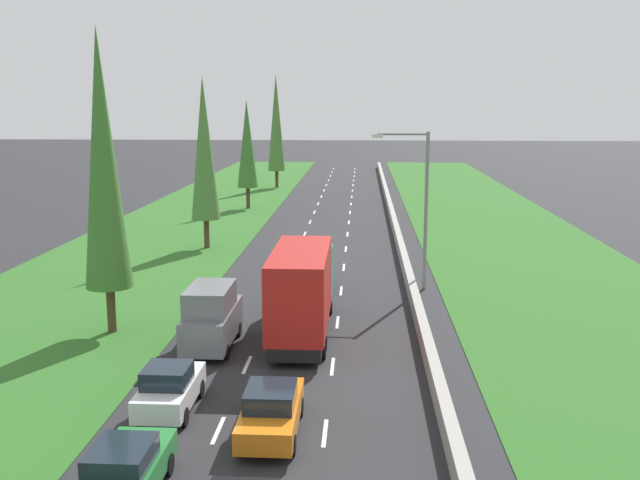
% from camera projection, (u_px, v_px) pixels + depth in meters
% --- Properties ---
extents(ground_plane, '(300.00, 300.00, 0.00)m').
position_uv_depth(ground_plane, '(328.00, 228.00, 61.58)').
color(ground_plane, '#28282B').
rests_on(ground_plane, ground).
extents(grass_verge_left, '(14.00, 140.00, 0.04)m').
position_uv_depth(grass_verge_left, '(183.00, 226.00, 62.30)').
color(grass_verge_left, '#2D6623').
rests_on(grass_verge_left, ground).
extents(grass_verge_right, '(14.00, 140.00, 0.04)m').
position_uv_depth(grass_verge_right, '(497.00, 229.00, 60.76)').
color(grass_verge_right, '#2D6623').
rests_on(grass_verge_right, ground).
extents(median_barrier, '(0.44, 120.00, 0.85)m').
position_uv_depth(median_barrier, '(394.00, 224.00, 61.18)').
color(median_barrier, '#9E9B93').
rests_on(median_barrier, ground).
extents(lane_markings, '(3.64, 116.00, 0.01)m').
position_uv_depth(lane_markings, '(328.00, 228.00, 61.58)').
color(lane_markings, white).
rests_on(lane_markings, ground).
extents(orange_sedan_centre_lane, '(1.82, 4.50, 1.64)m').
position_uv_depth(orange_sedan_centre_lane, '(271.00, 410.00, 23.05)').
color(orange_sedan_centre_lane, orange).
rests_on(orange_sedan_centre_lane, ground).
extents(green_sedan_left_lane, '(1.82, 4.50, 1.64)m').
position_uv_depth(green_sedan_left_lane, '(123.00, 473.00, 19.14)').
color(green_sedan_left_lane, '#237A33').
rests_on(green_sedan_left_lane, ground).
extents(white_hatchback_left_lane, '(1.74, 3.90, 1.72)m').
position_uv_depth(white_hatchback_left_lane, '(169.00, 388.00, 24.76)').
color(white_hatchback_left_lane, white).
rests_on(white_hatchback_left_lane, ground).
extents(red_box_truck_centre_lane, '(2.46, 9.40, 4.18)m').
position_uv_depth(red_box_truck_centre_lane, '(302.00, 289.00, 32.68)').
color(red_box_truck_centre_lane, black).
rests_on(red_box_truck_centre_lane, ground).
extents(grey_van_left_lane, '(1.96, 4.90, 2.82)m').
position_uv_depth(grey_van_left_lane, '(212.00, 317.00, 31.15)').
color(grey_van_left_lane, slate).
rests_on(grey_van_left_lane, ground).
extents(black_hatchback_centre_lane, '(1.74, 3.90, 1.72)m').
position_uv_depth(black_hatchback_centre_lane, '(311.00, 276.00, 40.80)').
color(black_hatchback_centre_lane, black).
rests_on(black_hatchback_centre_lane, ground).
extents(poplar_tree_second, '(2.15, 2.15, 13.90)m').
position_uv_depth(poplar_tree_second, '(103.00, 161.00, 32.01)').
color(poplar_tree_second, '#4C3823').
rests_on(poplar_tree_second, ground).
extents(poplar_tree_third, '(2.11, 2.11, 12.48)m').
position_uv_depth(poplar_tree_third, '(204.00, 149.00, 51.65)').
color(poplar_tree_third, '#4C3823').
rests_on(poplar_tree_third, ground).
extents(poplar_tree_fourth, '(2.07, 2.07, 10.88)m').
position_uv_depth(poplar_tree_fourth, '(247.00, 144.00, 71.73)').
color(poplar_tree_fourth, '#4C3823').
rests_on(poplar_tree_fourth, ground).
extents(poplar_tree_fifth, '(2.15, 2.15, 14.12)m').
position_uv_depth(poplar_tree_fifth, '(276.00, 123.00, 89.46)').
color(poplar_tree_fifth, '#4C3823').
rests_on(poplar_tree_fifth, ground).
extents(street_light_mast, '(3.20, 0.28, 9.00)m').
position_uv_depth(street_light_mast, '(420.00, 199.00, 40.32)').
color(street_light_mast, gray).
rests_on(street_light_mast, ground).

